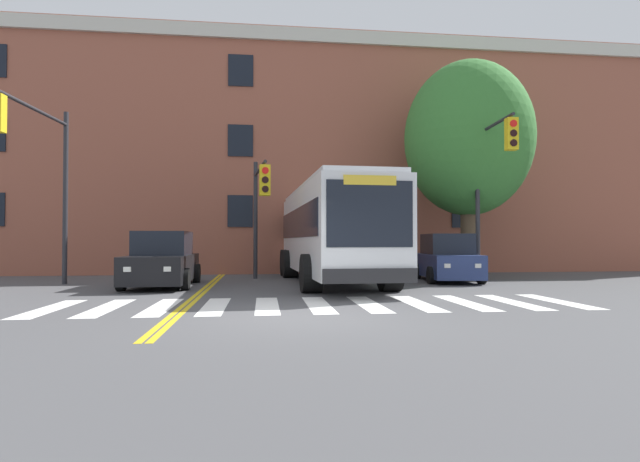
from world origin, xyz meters
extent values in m
plane|color=#4C4C4F|center=(0.00, 0.00, 0.00)|extent=(120.00, 120.00, 0.00)
cube|color=white|center=(-5.25, 1.77, 0.00)|extent=(0.54, 3.09, 0.01)
cube|color=white|center=(-4.09, 1.76, 0.00)|extent=(0.54, 3.09, 0.01)
cube|color=white|center=(-2.92, 1.75, 0.00)|extent=(0.54, 3.09, 0.01)
cube|color=white|center=(-1.76, 1.75, 0.00)|extent=(0.54, 3.09, 0.01)
cube|color=white|center=(-0.60, 1.74, 0.00)|extent=(0.54, 3.09, 0.01)
cube|color=white|center=(0.57, 1.73, 0.00)|extent=(0.54, 3.09, 0.01)
cube|color=white|center=(1.73, 1.73, 0.00)|extent=(0.54, 3.09, 0.01)
cube|color=white|center=(2.90, 1.72, 0.00)|extent=(0.54, 3.09, 0.01)
cube|color=white|center=(4.06, 1.71, 0.00)|extent=(0.54, 3.09, 0.01)
cube|color=white|center=(5.22, 1.71, 0.00)|extent=(0.54, 3.09, 0.01)
cube|color=white|center=(6.39, 1.70, 0.00)|extent=(0.54, 3.09, 0.01)
cube|color=gold|center=(-2.49, 15.73, 0.00)|extent=(0.12, 36.00, 0.01)
cube|color=gold|center=(-2.33, 15.73, 0.00)|extent=(0.12, 36.00, 0.01)
cube|color=white|center=(1.68, 7.87, 1.80)|extent=(2.87, 11.19, 2.74)
cube|color=black|center=(2.90, 7.92, 2.08)|extent=(0.44, 10.21, 0.99)
cube|color=black|center=(0.47, 7.82, 2.08)|extent=(0.44, 10.21, 0.99)
cube|color=black|center=(1.91, 2.32, 2.13)|extent=(2.17, 0.11, 1.64)
cube|color=yellow|center=(1.91, 2.31, 2.95)|extent=(1.33, 0.08, 0.24)
cube|color=#232326|center=(1.91, 2.29, 0.61)|extent=(2.37, 0.20, 0.36)
cube|color=silver|center=(1.68, 7.87, 3.25)|extent=(2.71, 10.74, 0.16)
cylinder|color=black|center=(2.98, 4.48, 0.55)|extent=(0.60, 1.12, 1.10)
cylinder|color=black|center=(0.67, 4.39, 0.55)|extent=(0.60, 1.12, 1.10)
cylinder|color=black|center=(2.73, 10.42, 0.55)|extent=(0.60, 1.12, 1.10)
cylinder|color=black|center=(0.43, 10.32, 0.55)|extent=(0.60, 1.12, 1.10)
cylinder|color=black|center=(2.69, 11.52, 0.55)|extent=(0.60, 1.12, 1.10)
cylinder|color=black|center=(0.39, 11.42, 0.55)|extent=(0.60, 1.12, 1.10)
cube|color=black|center=(-3.89, 6.94, 0.60)|extent=(1.83, 4.46, 0.83)
cube|color=black|center=(-3.89, 7.08, 1.39)|extent=(1.63, 2.15, 0.76)
cube|color=white|center=(-3.33, 4.70, 0.68)|extent=(0.20, 0.04, 0.14)
cube|color=white|center=(-4.41, 4.70, 0.68)|extent=(0.20, 0.04, 0.14)
cylinder|color=black|center=(-2.95, 5.57, 0.33)|extent=(0.23, 0.66, 0.66)
cylinder|color=black|center=(-4.79, 5.56, 0.33)|extent=(0.23, 0.66, 0.66)
cylinder|color=black|center=(-2.98, 8.33, 0.33)|extent=(0.23, 0.66, 0.66)
cylinder|color=black|center=(-4.82, 8.31, 0.33)|extent=(0.23, 0.66, 0.66)
cube|color=navy|center=(6.02, 7.88, 0.57)|extent=(2.09, 4.02, 0.82)
cube|color=black|center=(6.02, 7.92, 1.35)|extent=(1.73, 2.28, 0.74)
cube|color=white|center=(6.29, 5.89, 0.66)|extent=(0.20, 0.06, 0.14)
cube|color=white|center=(5.30, 6.00, 0.66)|extent=(0.20, 0.06, 0.14)
cylinder|color=black|center=(6.73, 6.60, 0.30)|extent=(0.29, 0.62, 0.60)
cylinder|color=black|center=(5.03, 6.79, 0.30)|extent=(0.29, 0.62, 0.60)
cylinder|color=black|center=(7.00, 8.98, 0.30)|extent=(0.29, 0.62, 0.60)
cylinder|color=black|center=(5.30, 9.17, 0.30)|extent=(0.29, 0.62, 0.60)
cylinder|color=#28282D|center=(7.13, 7.74, 2.95)|extent=(0.16, 0.16, 5.90)
cylinder|color=#28282D|center=(7.05, 6.26, 5.38)|extent=(0.28, 2.96, 0.11)
cube|color=yellow|center=(6.97, 4.93, 4.78)|extent=(0.36, 0.30, 1.00)
cylinder|color=red|center=(6.96, 4.78, 5.08)|extent=(0.22, 0.04, 0.22)
cylinder|color=black|center=(6.96, 4.78, 4.78)|extent=(0.22, 0.04, 0.22)
cylinder|color=black|center=(6.96, 4.78, 4.48)|extent=(0.22, 0.04, 0.22)
cylinder|color=#28282D|center=(-7.33, 8.17, 2.93)|extent=(0.16, 0.16, 5.86)
cylinder|color=#28282D|center=(-7.49, 6.18, 5.42)|extent=(0.42, 4.00, 0.11)
cylinder|color=#28282D|center=(-0.94, 9.90, 2.27)|extent=(0.16, 0.16, 4.54)
cylinder|color=#28282D|center=(-0.77, 8.17, 4.03)|extent=(0.45, 3.48, 0.11)
cube|color=yellow|center=(-0.61, 6.58, 3.43)|extent=(0.37, 0.31, 1.00)
cylinder|color=red|center=(-0.60, 6.43, 3.73)|extent=(0.22, 0.05, 0.22)
cylinder|color=black|center=(-0.60, 6.43, 3.43)|extent=(0.22, 0.05, 0.22)
cylinder|color=black|center=(-0.60, 6.43, 3.13)|extent=(0.22, 0.05, 0.22)
cylinder|color=brown|center=(7.49, 9.37, 1.47)|extent=(0.61, 0.61, 2.95)
ellipsoid|color=#387A33|center=(7.49, 9.37, 5.57)|extent=(6.86, 6.92, 6.18)
cube|color=#9E5642|center=(3.49, 17.18, 5.56)|extent=(38.39, 9.30, 11.12)
cube|color=beige|center=(3.49, 12.46, 10.72)|extent=(38.39, 0.16, 0.60)
cube|color=black|center=(-1.63, 12.51, 2.78)|extent=(1.10, 0.06, 1.40)
cube|color=black|center=(8.61, 12.51, 2.78)|extent=(1.10, 0.06, 1.40)
cube|color=black|center=(-1.63, 12.51, 5.89)|extent=(1.10, 0.06, 1.40)
cube|color=black|center=(8.61, 12.51, 5.89)|extent=(1.10, 0.06, 1.40)
cube|color=black|center=(-1.63, 12.51, 9.01)|extent=(1.10, 0.06, 1.40)
cube|color=black|center=(8.61, 12.51, 9.01)|extent=(1.10, 0.06, 1.40)
camera|label=1|loc=(-0.75, -9.62, 1.46)|focal=28.00mm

